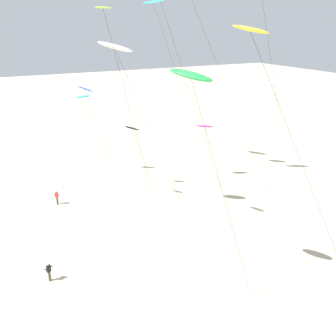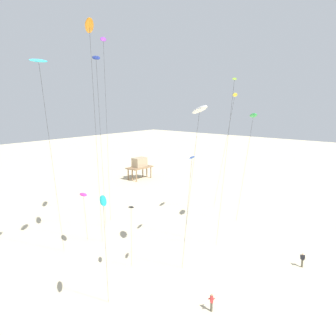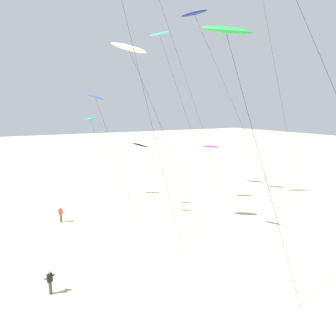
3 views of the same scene
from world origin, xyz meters
name	(u,v)px [view 2 (image 2 of 3)]	position (x,y,z in m)	size (l,w,h in m)	color
ground_plane	(253,270)	(0.00, 0.00, 0.00)	(260.00, 260.00, 0.00)	beige
kite_lime	(234,88)	(0.27, 3.39, 19.76)	(4.38, 4.36, 20.81)	#8CD833
kite_cyan	(39,63)	(-15.37, 14.90, 21.83)	(6.79, 6.88, 22.39)	#33BFE0
kite_black	(131,208)	(-9.63, 9.15, 7.71)	(2.69, 3.07, 8.16)	black
kite_yellow	(235,97)	(11.17, 9.20, 18.92)	(7.58, 7.75, 19.56)	yellow
kite_blue	(192,162)	(-7.31, 3.34, 12.85)	(3.81, 4.09, 13.63)	blue
kite_navy	(96,60)	(-8.03, 15.66, 22.74)	(8.41, 9.39, 23.49)	navy
kite_teal	(103,202)	(-16.50, 5.26, 10.67)	(3.13, 3.49, 11.09)	teal
kite_white	(199,110)	(-3.28, 5.28, 17.46)	(6.43, 7.24, 18.19)	white
kite_magenta	(83,195)	(-8.36, 18.61, 7.20)	(2.95, 3.58, 7.50)	#D8339E
kite_green	(253,116)	(9.92, 5.63, 16.37)	(4.96, 5.00, 16.99)	green
kite_orange	(89,28)	(-11.27, 12.55, 25.17)	(7.48, 8.26, 25.98)	orange
kite_purple	(103,42)	(-2.84, 20.37, 25.71)	(5.49, 5.85, 26.67)	purple
kite_flyer_nearest	(302,260)	(4.21, -3.89, 0.89)	(0.66, 0.68, 1.67)	#4C4738
kite_flyer_middle	(212,302)	(-9.41, -0.51, 0.89)	(0.72, 0.73, 1.67)	#4C4738
stilt_house	(140,164)	(25.04, 41.23, 3.57)	(6.17, 3.31, 5.11)	#846647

